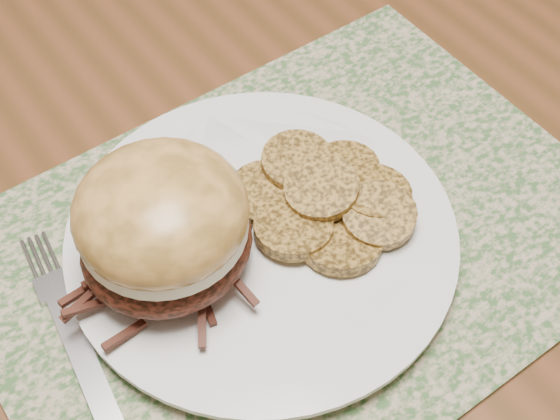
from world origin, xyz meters
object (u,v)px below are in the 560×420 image
object	(u,v)px
dinner_plate	(262,238)
dining_table	(132,355)
pork_sandwich	(163,225)
fork	(77,344)

from	to	relation	value
dinner_plate	dining_table	bearing A→B (deg)	169.07
dining_table	pork_sandwich	distance (m)	0.15
fork	pork_sandwich	bearing A→B (deg)	15.03
dining_table	pork_sandwich	size ratio (longest dim) A/B	11.20
fork	dining_table	bearing A→B (deg)	32.56
dining_table	pork_sandwich	xyz separation A→B (m)	(0.04, -0.01, 0.14)
dinner_plate	fork	distance (m)	0.14
pork_sandwich	fork	size ratio (longest dim) A/B	0.68
dining_table	pork_sandwich	bearing A→B (deg)	-7.79
dining_table	fork	xyz separation A→B (m)	(-0.04, -0.02, 0.09)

